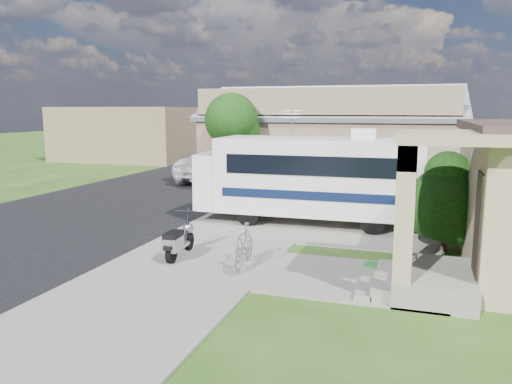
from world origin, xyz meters
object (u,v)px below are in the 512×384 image
(van, at_px, (250,153))
(bicycle, at_px, (244,248))
(scooter, at_px, (178,241))
(garden_hose, at_px, (373,268))
(pickup_truck, at_px, (224,165))
(shrub, at_px, (449,201))
(motorhome, at_px, (310,176))

(van, bearing_deg, bicycle, -83.31)
(scooter, xyz_separation_m, garden_hose, (4.86, 0.55, -0.42))
(pickup_truck, bearing_deg, shrub, 140.58)
(shrub, height_order, pickup_truck, shrub)
(motorhome, relative_size, shrub, 2.72)
(shrub, bearing_deg, pickup_truck, 135.21)
(van, bearing_deg, shrub, -68.57)
(motorhome, relative_size, van, 1.24)
(scooter, bearing_deg, bicycle, -10.72)
(motorhome, height_order, bicycle, motorhome)
(van, relative_size, garden_hose, 14.90)
(shrub, bearing_deg, scooter, -155.61)
(motorhome, xyz_separation_m, van, (-7.64, 15.96, -0.76))
(motorhome, distance_m, scooter, 5.74)
(motorhome, xyz_separation_m, scooter, (-2.34, -5.12, -1.12))
(van, bearing_deg, pickup_truck, -93.58)
(bicycle, distance_m, pickup_truck, 15.18)
(bicycle, distance_m, garden_hose, 3.13)
(pickup_truck, bearing_deg, van, -76.32)
(bicycle, relative_size, garden_hose, 4.22)
(scooter, height_order, bicycle, scooter)
(garden_hose, bearing_deg, bicycle, -166.35)
(pickup_truck, xyz_separation_m, garden_hose, (9.08, -13.17, -0.80))
(shrub, distance_m, scooter, 7.29)
(motorhome, relative_size, bicycle, 4.38)
(bicycle, xyz_separation_m, van, (-7.14, 21.25, 0.36))
(bicycle, height_order, van, van)
(scooter, height_order, garden_hose, scooter)
(bicycle, relative_size, pickup_truck, 0.27)
(shrub, relative_size, van, 0.46)
(pickup_truck, bearing_deg, bicycle, 118.95)
(bicycle, bearing_deg, van, 103.59)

